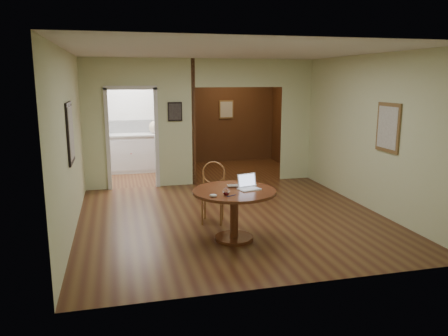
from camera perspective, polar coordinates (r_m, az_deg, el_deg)
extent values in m
plane|color=#432013|center=(7.33, 1.15, -6.53)|extent=(5.00, 5.00, 0.00)
plane|color=silver|center=(6.98, 1.24, 15.03)|extent=(5.00, 5.00, 0.00)
plane|color=beige|center=(4.70, 9.17, 0.01)|extent=(5.00, 0.00, 5.00)
plane|color=beige|center=(6.83, -19.54, 3.09)|extent=(0.00, 5.00, 5.00)
plane|color=beige|center=(8.05, 18.69, 4.34)|extent=(0.00, 5.00, 5.00)
cube|color=beige|center=(9.29, -16.59, 5.36)|extent=(0.50, 2.70, 0.04)
cube|color=beige|center=(9.36, -6.41, 5.81)|extent=(0.80, 2.70, 0.04)
cube|color=beige|center=(10.09, 9.36, 6.15)|extent=(0.70, 2.70, 0.04)
plane|color=white|center=(11.28, -11.58, 6.63)|extent=(2.70, 0.00, 2.70)
plane|color=#402512|center=(12.13, 0.28, 7.19)|extent=(2.70, 0.00, 2.70)
cube|color=#402512|center=(10.64, -5.16, 6.53)|extent=(0.08, 2.50, 2.70)
cube|color=black|center=(6.81, -19.46, 4.34)|extent=(0.03, 0.70, 0.90)
cube|color=brown|center=(7.61, 20.65, 4.96)|extent=(0.03, 0.60, 0.80)
cube|color=black|center=(9.31, -6.42, 7.33)|extent=(0.30, 0.03, 0.40)
cube|color=silver|center=(12.11, 0.30, 7.66)|extent=(0.40, 0.03, 0.50)
cube|color=white|center=(11.29, -11.52, 5.36)|extent=(2.00, 0.02, 0.32)
cylinder|color=#602A18|center=(6.38, 1.32, -9.12)|extent=(0.55, 0.55, 0.05)
cylinder|color=#602A18|center=(6.27, 1.33, -6.21)|extent=(0.12, 0.12, 0.64)
cylinder|color=#602A18|center=(6.17, 1.35, -3.07)|extent=(1.18, 1.18, 0.04)
cylinder|color=#A16639|center=(7.00, -1.50, -3.65)|extent=(0.53, 0.53, 0.03)
cylinder|color=#A16639|center=(6.94, -2.85, -5.70)|extent=(0.03, 0.03, 0.44)
cylinder|color=#A16639|center=(6.90, -0.42, -5.77)|extent=(0.03, 0.03, 0.44)
cylinder|color=#A16639|center=(7.22, -2.51, -5.00)|extent=(0.03, 0.03, 0.44)
cylinder|color=#A16639|center=(7.18, -0.17, -5.08)|extent=(0.03, 0.03, 0.44)
cylinder|color=#A16639|center=(7.11, -2.69, -1.85)|extent=(0.03, 0.03, 0.35)
cylinder|color=#A16639|center=(7.07, -0.01, -1.91)|extent=(0.03, 0.03, 0.35)
torus|color=#A16639|center=(7.07, -1.35, -0.63)|extent=(0.37, 0.15, 0.38)
cube|color=white|center=(6.20, 3.32, -2.77)|extent=(0.34, 0.27, 0.01)
cube|color=silver|center=(6.17, 3.39, -2.75)|extent=(0.27, 0.16, 0.00)
cube|color=white|center=(6.29, 3.00, -1.58)|extent=(0.30, 0.12, 0.20)
cube|color=#848CA8|center=(6.28, 3.02, -1.60)|extent=(0.26, 0.10, 0.16)
imported|color=silver|center=(6.31, 2.06, -2.43)|extent=(0.36, 0.25, 0.03)
ellipsoid|color=white|center=(5.80, -1.40, -3.62)|extent=(0.11, 0.08, 0.04)
cylinder|color=#0B1A53|center=(5.86, 0.97, -3.63)|extent=(0.14, 0.07, 0.01)
cube|color=white|center=(11.09, -11.32, 1.86)|extent=(2.00, 0.55, 0.90)
cube|color=silver|center=(11.02, -11.42, 4.27)|extent=(2.06, 0.60, 0.04)
sphere|color=#B20C0C|center=(10.79, -12.05, 1.84)|extent=(0.03, 0.03, 0.03)
sphere|color=#B20C0C|center=(10.87, -6.77, 2.08)|extent=(0.03, 0.03, 0.03)
ellipsoid|color=#C4AE8F|center=(11.03, -8.98, 5.29)|extent=(0.37, 0.33, 0.31)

